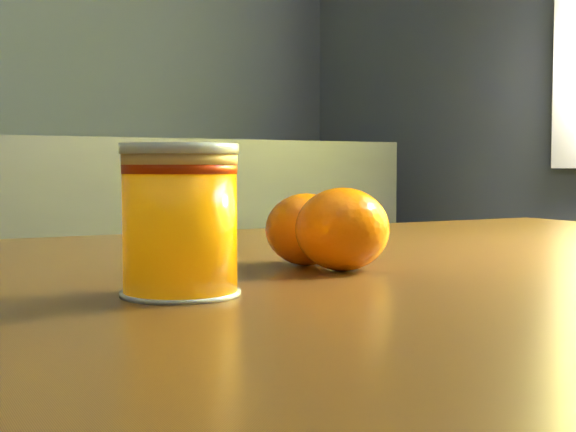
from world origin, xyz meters
TOP-DOWN VIEW (x-y plane):
  - table at (0.75, 0.15)m, footprint 1.06×0.76m
  - juice_glass at (0.57, 0.09)m, footprint 0.07×0.07m
  - orange_front at (0.71, 0.17)m, footprint 0.08×0.08m
  - orange_back at (0.71, 0.13)m, footprint 0.08×0.08m

SIDE VIEW (x-z plane):
  - table at x=0.75m, z-range 0.29..1.06m
  - orange_front at x=0.71m, z-range 0.77..0.82m
  - orange_back at x=0.71m, z-range 0.77..0.83m
  - juice_glass at x=0.57m, z-range 0.77..0.86m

